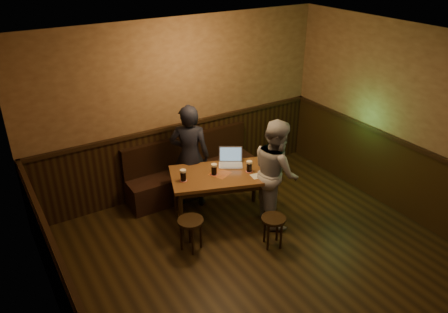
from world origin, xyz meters
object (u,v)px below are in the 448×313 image
(bench, at_px, (192,174))
(pint_mid, at_px, (214,169))
(laptop, at_px, (231,160))
(pub_table, at_px, (220,180))
(pint_left, at_px, (183,175))
(stool_left, at_px, (191,226))
(person_grey, at_px, (276,172))
(pint_right, at_px, (249,166))
(person_suit, at_px, (190,156))
(stool_right, at_px, (273,223))

(bench, height_order, pint_mid, bench)
(pint_mid, bearing_deg, laptop, 21.78)
(pub_table, xyz_separation_m, pint_left, (-0.54, 0.10, 0.19))
(pint_mid, distance_m, laptop, 0.41)
(pint_left, distance_m, laptop, 0.84)
(pint_left, bearing_deg, pint_mid, -9.37)
(stool_left, relative_size, person_grey, 0.30)
(stool_left, xyz_separation_m, pint_mid, (0.64, 0.46, 0.46))
(pint_left, distance_m, pint_right, 0.97)
(laptop, bearing_deg, pub_table, -117.75)
(stool_left, bearing_deg, person_suit, 62.27)
(bench, bearing_deg, pint_left, -123.90)
(pub_table, distance_m, pint_right, 0.47)
(laptop, relative_size, person_grey, 0.28)
(pint_right, bearing_deg, stool_left, -166.32)
(stool_left, distance_m, pint_right, 1.24)
(pint_left, distance_m, pint_mid, 0.46)
(pint_right, xyz_separation_m, person_grey, (0.27, -0.28, -0.04))
(pint_mid, relative_size, person_suit, 0.10)
(laptop, distance_m, person_suit, 0.63)
(pint_mid, bearing_deg, pint_right, -21.19)
(bench, relative_size, laptop, 4.91)
(pint_mid, xyz_separation_m, laptop, (0.38, 0.15, -0.02))
(bench, bearing_deg, person_suit, -120.00)
(laptop, bearing_deg, stool_left, -117.02)
(bench, xyz_separation_m, pint_right, (0.40, -1.07, 0.53))
(stool_left, height_order, pint_right, pint_right)
(pub_table, bearing_deg, laptop, 49.75)
(pint_left, distance_m, person_grey, 1.33)
(stool_left, xyz_separation_m, stool_right, (0.99, -0.52, -0.02))
(stool_left, bearing_deg, bench, 61.72)
(person_grey, bearing_deg, laptop, 49.12)
(pub_table, distance_m, person_suit, 0.64)
(laptop, relative_size, person_suit, 0.27)
(pub_table, relative_size, pint_mid, 9.36)
(pub_table, bearing_deg, pint_right, -3.37)
(bench, xyz_separation_m, person_grey, (0.67, -1.35, 0.49))
(stool_left, distance_m, stool_right, 1.11)
(pint_mid, bearing_deg, person_grey, -32.00)
(stool_right, distance_m, laptop, 1.22)
(pint_left, bearing_deg, laptop, 5.17)
(bench, height_order, pub_table, bench)
(pint_mid, distance_m, person_suit, 0.57)
(pint_left, xyz_separation_m, pint_right, (0.94, -0.26, -0.00))
(pub_table, distance_m, person_grey, 0.82)
(pint_right, bearing_deg, laptop, 107.34)
(stool_right, xyz_separation_m, pint_left, (-0.81, 1.05, 0.48))
(pub_table, height_order, pint_left, pint_left)
(stool_left, height_order, pint_mid, pint_mid)
(stool_left, height_order, stool_right, stool_left)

